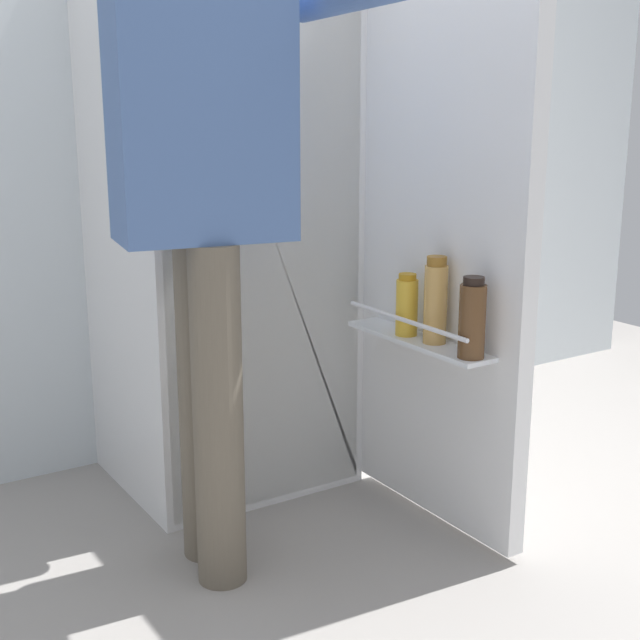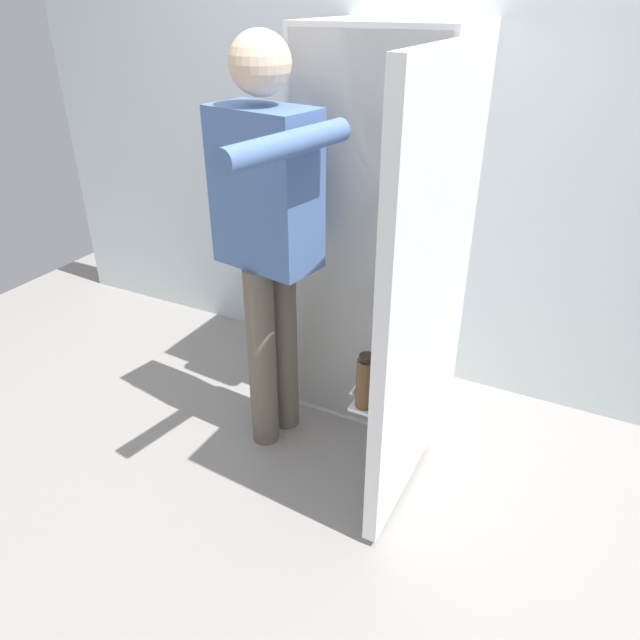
{
  "view_description": "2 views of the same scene",
  "coord_description": "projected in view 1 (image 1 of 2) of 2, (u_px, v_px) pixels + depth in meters",
  "views": [
    {
      "loc": [
        -1.15,
        -1.81,
        1.15
      ],
      "look_at": [
        -0.06,
        -0.11,
        0.64
      ],
      "focal_mm": 49.15,
      "sensor_mm": 36.0,
      "label": 1
    },
    {
      "loc": [
        0.88,
        -1.8,
        1.77
      ],
      "look_at": [
        -0.0,
        -0.08,
        0.71
      ],
      "focal_mm": 33.19,
      "sensor_mm": 36.0,
      "label": 2
    }
  ],
  "objects": [
    {
      "name": "kitchen_wall",
      "position": [
        168.0,
        72.0,
        2.78
      ],
      "size": [
        4.4,
        0.1,
        2.48
      ],
      "primitive_type": "cube",
      "color": "silver",
      "rests_on": "ground_plane"
    },
    {
      "name": "person",
      "position": [
        207.0,
        167.0,
        1.99
      ],
      "size": [
        0.54,
        0.76,
        1.68
      ],
      "color": "#665B4C",
      "rests_on": "ground_plane"
    },
    {
      "name": "refrigerator",
      "position": [
        236.0,
        208.0,
        2.57
      ],
      "size": [
        0.7,
        1.22,
        1.69
      ],
      "color": "white",
      "rests_on": "ground_plane"
    },
    {
      "name": "ground_plane",
      "position": [
        317.0,
        540.0,
        2.36
      ],
      "size": [
        5.33,
        5.33,
        0.0
      ],
      "primitive_type": "plane",
      "color": "gray"
    }
  ]
}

